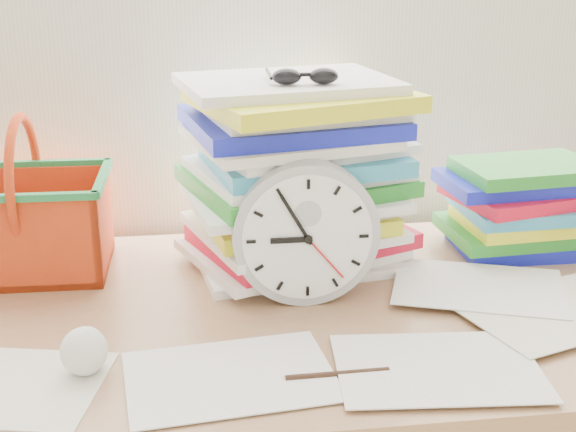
{
  "coord_description": "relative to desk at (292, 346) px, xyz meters",
  "views": [
    {
      "loc": [
        -0.16,
        0.45,
        1.31
      ],
      "look_at": [
        -0.01,
        1.6,
        0.9
      ],
      "focal_mm": 50.0,
      "sensor_mm": 36.0,
      "label": 1
    }
  ],
  "objects": [
    {
      "name": "desk",
      "position": [
        0.0,
        0.0,
        0.0
      ],
      "size": [
        1.4,
        0.7,
        0.75
      ],
      "color": "#9B6D49",
      "rests_on": "ground"
    },
    {
      "name": "paper_stack",
      "position": [
        0.03,
        0.17,
        0.24
      ],
      "size": [
        0.44,
        0.39,
        0.33
      ],
      "primitive_type": null,
      "rotation": [
        0.0,
        0.0,
        0.24
      ],
      "color": "white",
      "rests_on": "desk"
    },
    {
      "name": "clock",
      "position": [
        0.02,
        0.02,
        0.19
      ],
      "size": [
        0.23,
        0.05,
        0.23
      ],
      "primitive_type": "cylinder",
      "rotation": [
        1.57,
        0.0,
        0.0
      ],
      "color": "#A9AAAF",
      "rests_on": "desk"
    },
    {
      "name": "sunglasses",
      "position": [
        0.04,
        0.12,
        0.42
      ],
      "size": [
        0.13,
        0.11,
        0.03
      ],
      "primitive_type": null,
      "rotation": [
        0.0,
        0.0,
        -0.03
      ],
      "color": "black",
      "rests_on": "paper_stack"
    },
    {
      "name": "book_stack",
      "position": [
        0.45,
        0.18,
        0.16
      ],
      "size": [
        0.3,
        0.25,
        0.17
      ],
      "primitive_type": null,
      "rotation": [
        0.0,
        0.0,
        0.12
      ],
      "color": "white",
      "rests_on": "desk"
    },
    {
      "name": "basket",
      "position": [
        -0.43,
        0.21,
        0.21
      ],
      "size": [
        0.28,
        0.22,
        0.27
      ],
      "primitive_type": null,
      "rotation": [
        0.0,
        0.0,
        -0.03
      ],
      "color": "#E54616",
      "rests_on": "desk"
    },
    {
      "name": "crumpled_ball",
      "position": [
        -0.31,
        -0.17,
        0.11
      ],
      "size": [
        0.07,
        0.07,
        0.07
      ],
      "primitive_type": "sphere",
      "color": "white",
      "rests_on": "desk"
    },
    {
      "name": "pen",
      "position": [
        0.03,
        -0.23,
        0.08
      ],
      "size": [
        0.14,
        0.01,
        0.01
      ],
      "primitive_type": "cylinder",
      "rotation": [
        0.0,
        1.57,
        0.02
      ],
      "color": "black",
      "rests_on": "desk"
    },
    {
      "name": "scattered_papers",
      "position": [
        0.0,
        0.0,
        0.08
      ],
      "size": [
        1.26,
        0.42,
        0.02
      ],
      "primitive_type": null,
      "color": "white",
      "rests_on": "desk"
    }
  ]
}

